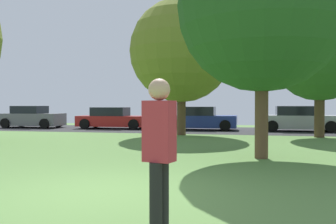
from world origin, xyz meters
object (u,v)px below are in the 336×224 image
person_catcher (159,151)px  parked_car_silver (298,120)px  maple_tree_far (262,7)px  parked_car_blue (201,119)px  birch_tree_lone (320,53)px  parked_car_grey (32,118)px  oak_tree_right (181,51)px  parked_car_red (113,119)px

person_catcher → parked_car_silver: 18.67m
person_catcher → parked_car_silver: (3.70, 18.29, -0.35)m
maple_tree_far → parked_car_blue: maple_tree_far is taller
person_catcher → parked_car_blue: bearing=-69.9°
person_catcher → parked_car_blue: size_ratio=0.43×
birch_tree_lone → parked_car_silver: birch_tree_lone is taller
birch_tree_lone → parked_car_grey: size_ratio=1.54×
oak_tree_right → birch_tree_lone: 6.52m
parked_car_blue → birch_tree_lone: bearing=-33.0°
parked_car_blue → parked_car_silver: parked_car_silver is taller
oak_tree_right → person_catcher: 14.85m
birch_tree_lone → parked_car_blue: 7.92m
parked_car_red → parked_car_silver: (11.21, 0.01, 0.04)m
oak_tree_right → parked_car_silver: (6.07, 3.98, -3.55)m
maple_tree_far → birch_tree_lone: maple_tree_far is taller
oak_tree_right → maple_tree_far: size_ratio=1.03×
maple_tree_far → person_catcher: 7.66m
maple_tree_far → oak_tree_right: bearing=116.0°
maple_tree_far → parked_car_red: (-8.81, 11.47, -3.62)m
oak_tree_right → parked_car_grey: (-10.74, 3.73, -3.55)m
maple_tree_far → person_catcher: size_ratio=3.69×
person_catcher → parked_car_grey: (-13.10, 18.04, -0.34)m
oak_tree_right → parked_car_grey: 11.91m
oak_tree_right → parked_car_silver: 8.08m
maple_tree_far → parked_car_grey: (-14.40, 11.22, -3.58)m
parked_car_blue → parked_car_silver: 5.60m
parked_car_blue → oak_tree_right: bearing=-96.6°
maple_tree_far → parked_car_red: bearing=127.5°
maple_tree_far → parked_car_blue: (-3.20, 11.48, -3.60)m
parked_car_red → parked_car_blue: 5.61m
oak_tree_right → parked_car_blue: bearing=83.4°
parked_car_silver → parked_car_red: bearing=-180.0°
oak_tree_right → parked_car_blue: size_ratio=1.63×
oak_tree_right → parked_car_silver: oak_tree_right is taller
person_catcher → parked_car_blue: person_catcher is taller
person_catcher → birch_tree_lone: bearing=-91.9°
parked_car_grey → parked_car_silver: size_ratio=0.92×
birch_tree_lone → person_catcher: size_ratio=3.44×
oak_tree_right → birch_tree_lone: size_ratio=1.10×
person_catcher → oak_tree_right: bearing=-66.4°
maple_tree_far → person_catcher: maple_tree_far is taller
maple_tree_far → person_catcher: (-1.30, -6.82, -3.24)m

